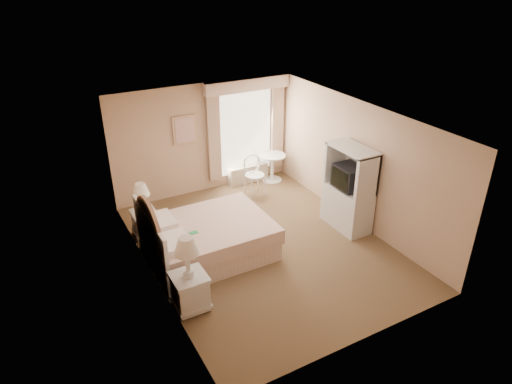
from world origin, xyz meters
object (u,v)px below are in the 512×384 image
bed (203,239)px  nightstand_near (189,283)px  nightstand_far (144,217)px  round_table (272,163)px  cafe_chair (254,172)px  armoire (348,195)px

bed → nightstand_near: (-0.72, -1.19, 0.11)m
bed → nightstand_far: bearing=121.1°
bed → nightstand_far: size_ratio=1.96×
bed → round_table: 3.47m
bed → nightstand_near: bed is taller
cafe_chair → nightstand_far: bearing=-166.5°
bed → armoire: armoire is taller
bed → round_table: bed is taller
nightstand_far → round_table: bearing=15.6°
bed → nightstand_far: (-0.72, 1.20, 0.06)m
armoire → round_table: bearing=94.8°
round_table → cafe_chair: cafe_chair is taller
round_table → cafe_chair: 0.79m
nightstand_near → armoire: armoire is taller
round_table → nightstand_near: bearing=-135.8°
nightstand_far → round_table: 3.57m
bed → cafe_chair: size_ratio=2.37×
nightstand_near → armoire: (3.65, 0.79, 0.23)m
bed → armoire: (2.93, -0.40, 0.35)m
round_table → armoire: armoire is taller
bed → nightstand_far: bed is taller
nightstand_near → cafe_chair: 4.05m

